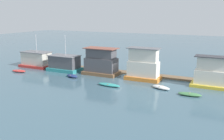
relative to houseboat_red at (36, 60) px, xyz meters
name	(u,v)px	position (x,y,z in m)	size (l,w,h in m)	color
ground_plane	(114,76)	(19.17, -0.18, -1.60)	(200.00, 200.00, 0.00)	#426070
dock_walkway	(121,72)	(19.17, 3.10, -1.45)	(51.00, 2.07, 0.30)	brown
houseboat_red	(36,60)	(0.00, 0.00, 0.00)	(7.04, 4.07, 7.12)	red
houseboat_teal	(65,64)	(8.02, -0.58, -0.07)	(6.71, 3.86, 7.43)	teal
houseboat_brown	(101,63)	(16.26, 0.02, 0.70)	(6.89, 3.76, 5.18)	brown
houseboat_orange	(143,66)	(24.88, -0.24, 0.96)	(6.16, 3.22, 5.74)	orange
houseboat_yellow	(213,74)	(36.34, 0.31, 0.54)	(6.54, 3.28, 5.01)	gold
dinghy_red	(19,71)	(0.35, -5.57, -1.37)	(3.24, 1.55, 0.46)	red
dinghy_navy	(72,76)	(12.52, -4.39, -1.33)	(2.92, 1.91, 0.54)	navy
dinghy_teal	(109,85)	(21.22, -6.48, -1.38)	(4.10, 1.45, 0.45)	teal
dinghy_white	(161,87)	(29.23, -4.24, -1.36)	(3.38, 2.27, 0.48)	white
dinghy_green	(190,94)	(33.87, -5.76, -1.38)	(3.36, 1.39, 0.45)	#47844C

